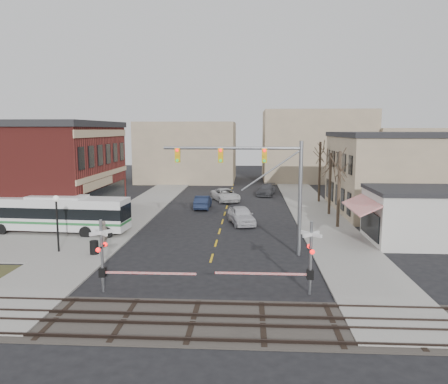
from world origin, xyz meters
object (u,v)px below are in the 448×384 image
at_px(rr_crossing_west, 110,257).
at_px(pedestrian_near, 105,234).
at_px(pedestrian_far, 93,221).
at_px(car_a, 241,215).
at_px(car_c, 225,195).
at_px(car_d, 266,190).
at_px(trash_bin, 94,247).
at_px(rr_crossing_east, 302,259).
at_px(traffic_signal_mast, 262,174).
at_px(street_lamp, 57,211).
at_px(transit_bus, 58,213).
at_px(car_b, 203,202).

relative_size(rr_crossing_west, pedestrian_near, 2.89).
bearing_deg(pedestrian_far, car_a, -17.59).
height_order(car_c, car_d, car_c).
distance_m(car_a, pedestrian_near, 13.40).
relative_size(trash_bin, car_c, 0.17).
relative_size(car_c, pedestrian_near, 2.83).
distance_m(rr_crossing_west, rr_crossing_east, 10.33).
xyz_separation_m(rr_crossing_east, trash_bin, (-13.66, 6.44, -1.38)).
distance_m(traffic_signal_mast, rr_crossing_west, 11.93).
distance_m(traffic_signal_mast, car_c, 23.87).
xyz_separation_m(car_c, car_d, (5.24, 5.20, -0.03)).
distance_m(trash_bin, car_d, 32.04).
xyz_separation_m(rr_crossing_west, pedestrian_far, (-5.76, 13.23, -0.94)).
height_order(car_a, pedestrian_near, pedestrian_near).
bearing_deg(street_lamp, pedestrian_far, 86.80).
distance_m(transit_bus, trash_bin, 8.33).
height_order(rr_crossing_west, pedestrian_near, rr_crossing_west).
height_order(car_a, car_b, car_a).
xyz_separation_m(rr_crossing_east, car_d, (-0.53, 35.66, -1.24)).
distance_m(rr_crossing_west, car_c, 31.10).
relative_size(car_b, pedestrian_far, 2.46).
bearing_deg(rr_crossing_west, street_lamp, 130.30).
distance_m(rr_crossing_west, street_lamp, 9.49).
relative_size(car_c, pedestrian_far, 3.01).
relative_size(car_d, pedestrian_near, 2.59).
bearing_deg(rr_crossing_west, transit_bus, 123.62).
distance_m(rr_crossing_west, trash_bin, 7.62).
height_order(rr_crossing_east, car_a, rr_crossing_east).
relative_size(traffic_signal_mast, pedestrian_far, 5.28).
xyz_separation_m(trash_bin, car_d, (13.13, 29.22, 0.14)).
bearing_deg(traffic_signal_mast, car_d, 87.01).
bearing_deg(car_c, pedestrian_near, -130.81).
bearing_deg(trash_bin, rr_crossing_west, -63.61).
distance_m(street_lamp, pedestrian_far, 6.37).
bearing_deg(pedestrian_near, street_lamp, 129.48).
bearing_deg(rr_crossing_west, car_d, 74.75).
bearing_deg(car_a, car_d, 66.84).
height_order(traffic_signal_mast, trash_bin, traffic_signal_mast).
distance_m(traffic_signal_mast, pedestrian_near, 12.50).
bearing_deg(car_d, pedestrian_far, -113.49).
bearing_deg(car_d, car_b, -114.80).
height_order(street_lamp, car_c, street_lamp).
xyz_separation_m(street_lamp, car_d, (15.90, 28.74, -2.31)).
distance_m(traffic_signal_mast, rr_crossing_east, 8.55).
height_order(traffic_signal_mast, rr_crossing_east, traffic_signal_mast).
xyz_separation_m(street_lamp, car_b, (8.42, 18.34, -2.30)).
height_order(traffic_signal_mast, car_b, traffic_signal_mast).
xyz_separation_m(transit_bus, pedestrian_near, (5.41, -4.30, -0.65)).
height_order(transit_bus, rr_crossing_west, rr_crossing_west).
distance_m(car_a, car_d, 18.56).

